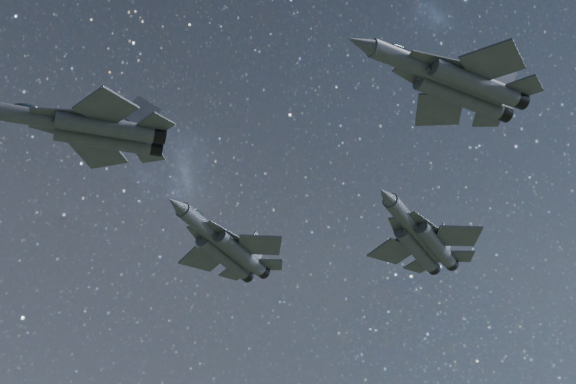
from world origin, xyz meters
TOP-DOWN VIEW (x-y plane):
  - jet_lead at (-23.28, 5.33)m, footprint 17.01×11.21m
  - jet_left at (0.31, 18.80)m, footprint 19.18×12.60m
  - jet_right at (-4.37, -18.82)m, footprint 16.92×11.67m
  - jet_slot at (13.67, 1.36)m, footprint 18.57×12.27m

SIDE VIEW (x-z plane):
  - jet_right at x=-4.37m, z-range 154.58..158.83m
  - jet_lead at x=-23.28m, z-range 155.19..159.55m
  - jet_slot at x=13.67m, z-range 155.34..160.08m
  - jet_left at x=0.31m, z-range 157.00..161.93m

